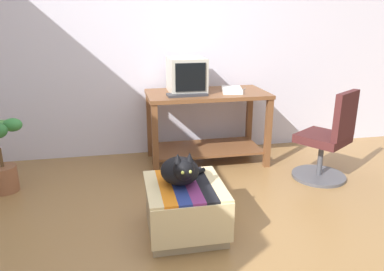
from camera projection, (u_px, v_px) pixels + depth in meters
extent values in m
plane|color=olive|center=(208.00, 248.00, 2.56)|extent=(14.00, 14.00, 0.00)
cube|color=silver|center=(166.00, 38.00, 4.08)|extent=(8.00, 0.10, 2.60)
cube|color=brown|center=(155.00, 141.00, 3.63)|extent=(0.06, 0.06, 0.73)
cube|color=brown|center=(268.00, 134.00, 3.86)|extent=(0.06, 0.06, 0.73)
cube|color=brown|center=(249.00, 119.00, 4.39)|extent=(0.06, 0.06, 0.73)
cube|color=brown|center=(150.00, 125.00, 4.16)|extent=(0.06, 0.06, 0.73)
cube|color=brown|center=(206.00, 148.00, 4.08)|extent=(1.16, 0.56, 0.02)
cube|color=brown|center=(207.00, 94.00, 3.89)|extent=(1.27, 0.66, 0.04)
cube|color=#BCB7A8|center=(187.00, 91.00, 3.90)|extent=(0.26, 0.30, 0.02)
cube|color=#BCB7A8|center=(186.00, 75.00, 3.84)|extent=(0.37, 0.42, 0.36)
cube|color=black|center=(191.00, 77.00, 3.64)|extent=(0.30, 0.01, 0.28)
cube|color=#333338|center=(187.00, 95.00, 3.70)|extent=(0.41, 0.17, 0.02)
cube|color=white|center=(232.00, 90.00, 3.88)|extent=(0.26, 0.33, 0.04)
cube|color=tan|center=(185.00, 209.00, 2.71)|extent=(0.53, 0.56, 0.36)
cube|color=beige|center=(193.00, 227.00, 2.41)|extent=(0.56, 0.01, 0.29)
cube|color=beige|center=(153.00, 188.00, 2.61)|extent=(0.09, 0.60, 0.02)
cube|color=orange|center=(166.00, 187.00, 2.63)|extent=(0.09, 0.60, 0.02)
cube|color=navy|center=(178.00, 186.00, 2.65)|extent=(0.09, 0.60, 0.02)
cube|color=#7A2D6B|center=(191.00, 185.00, 2.66)|extent=(0.09, 0.60, 0.02)
cube|color=black|center=(204.00, 184.00, 2.68)|extent=(0.09, 0.60, 0.02)
cube|color=beige|center=(216.00, 183.00, 2.70)|extent=(0.09, 0.60, 0.02)
ellipsoid|color=black|center=(180.00, 171.00, 2.65)|extent=(0.30, 0.33, 0.19)
sphere|color=black|center=(184.00, 170.00, 2.53)|extent=(0.15, 0.15, 0.15)
cylinder|color=black|center=(192.00, 174.00, 2.78)|extent=(0.23, 0.15, 0.04)
cone|color=black|center=(178.00, 158.00, 2.49)|extent=(0.06, 0.06, 0.07)
cone|color=black|center=(190.00, 157.00, 2.51)|extent=(0.06, 0.06, 0.07)
sphere|color=#C6D151|center=(183.00, 173.00, 2.46)|extent=(0.02, 0.02, 0.02)
sphere|color=#C6D151|center=(190.00, 172.00, 2.47)|extent=(0.02, 0.02, 0.02)
cylinder|color=brown|center=(4.00, 179.00, 3.37)|extent=(0.23, 0.23, 0.24)
cylinder|color=brown|center=(1.00, 158.00, 3.31)|extent=(0.03, 0.03, 0.17)
ellipsoid|color=#38843D|center=(12.00, 125.00, 3.26)|extent=(0.16, 0.12, 0.12)
ellipsoid|color=#4C8E42|center=(2.00, 125.00, 3.36)|extent=(0.20, 0.12, 0.09)
cylinder|color=#4C4C51|center=(318.00, 176.00, 3.69)|extent=(0.52, 0.52, 0.03)
cylinder|color=#4C4C51|center=(320.00, 158.00, 3.64)|extent=(0.05, 0.05, 0.34)
cube|color=#471E1E|center=(323.00, 138.00, 3.57)|extent=(0.58, 0.58, 0.08)
cube|color=#471E1E|center=(345.00, 116.00, 3.36)|extent=(0.35, 0.26, 0.44)
cylinder|color=#B7B7BC|center=(244.00, 89.00, 4.01)|extent=(0.08, 0.12, 0.01)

